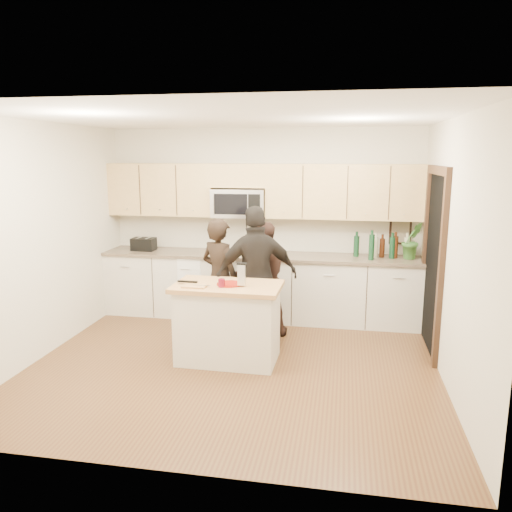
% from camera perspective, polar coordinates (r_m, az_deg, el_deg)
% --- Properties ---
extents(floor, '(4.50, 4.50, 0.00)m').
position_cam_1_polar(floor, '(5.78, -2.53, -12.22)').
color(floor, brown).
rests_on(floor, ground).
extents(room_shell, '(4.52, 4.02, 2.71)m').
position_cam_1_polar(room_shell, '(5.33, -2.70, 5.09)').
color(room_shell, beige).
rests_on(room_shell, ground).
extents(back_cabinetry, '(4.50, 0.66, 0.94)m').
position_cam_1_polar(back_cabinetry, '(7.19, 0.38, -3.43)').
color(back_cabinetry, beige).
rests_on(back_cabinetry, ground).
extents(upper_cabinetry, '(4.50, 0.33, 0.75)m').
position_cam_1_polar(upper_cabinetry, '(7.10, 0.86, 7.61)').
color(upper_cabinetry, tan).
rests_on(upper_cabinetry, ground).
extents(microwave, '(0.76, 0.41, 0.40)m').
position_cam_1_polar(microwave, '(7.15, -1.92, 6.08)').
color(microwave, silver).
rests_on(microwave, ground).
extents(doorway, '(0.06, 1.25, 2.20)m').
position_cam_1_polar(doorway, '(6.26, 19.64, 0.09)').
color(doorway, black).
rests_on(doorway, ground).
extents(framed_picture, '(0.30, 0.03, 0.38)m').
position_cam_1_polar(framed_picture, '(7.26, 16.17, 2.77)').
color(framed_picture, black).
rests_on(framed_picture, ground).
extents(dish_towel, '(0.34, 0.60, 0.48)m').
position_cam_1_polar(dish_towel, '(7.16, -7.39, -0.89)').
color(dish_towel, white).
rests_on(dish_towel, ground).
extents(island, '(1.21, 0.72, 0.90)m').
position_cam_1_polar(island, '(5.72, -3.23, -7.58)').
color(island, beige).
rests_on(island, ground).
extents(red_plate, '(0.29, 0.29, 0.02)m').
position_cam_1_polar(red_plate, '(5.58, -3.04, -3.21)').
color(red_plate, maroon).
rests_on(red_plate, island).
extents(box_grater, '(0.10, 0.06, 0.25)m').
position_cam_1_polar(box_grater, '(5.47, -1.66, -2.04)').
color(box_grater, silver).
rests_on(box_grater, red_plate).
extents(drink_glass, '(0.07, 0.07, 0.09)m').
position_cam_1_polar(drink_glass, '(5.47, -3.96, -3.11)').
color(drink_glass, maroon).
rests_on(drink_glass, island).
extents(cutting_board, '(0.26, 0.18, 0.02)m').
position_cam_1_polar(cutting_board, '(5.52, -7.01, -3.42)').
color(cutting_board, '#A88046').
rests_on(cutting_board, island).
extents(tongs, '(0.23, 0.03, 0.02)m').
position_cam_1_polar(tongs, '(5.65, -7.84, -2.92)').
color(tongs, black).
rests_on(tongs, cutting_board).
extents(knife, '(0.20, 0.02, 0.01)m').
position_cam_1_polar(knife, '(5.50, -6.22, -3.35)').
color(knife, silver).
rests_on(knife, cutting_board).
extents(toaster, '(0.33, 0.23, 0.19)m').
position_cam_1_polar(toaster, '(7.53, -12.72, 1.33)').
color(toaster, black).
rests_on(toaster, back_cabinetry).
extents(bottle_cluster, '(0.76, 0.33, 0.40)m').
position_cam_1_polar(bottle_cluster, '(7.00, 14.33, 1.21)').
color(bottle_cluster, '#10321B').
rests_on(bottle_cluster, back_cabinetry).
extents(orchid, '(0.34, 0.32, 0.50)m').
position_cam_1_polar(orchid, '(7.03, 17.41, 1.70)').
color(orchid, '#376B2B').
rests_on(orchid, back_cabinetry).
extents(woman_left, '(0.67, 0.59, 1.54)m').
position_cam_1_polar(woman_left, '(6.43, -4.16, -2.51)').
color(woman_left, black).
rests_on(woman_left, ground).
extents(woman_center, '(0.89, 0.80, 1.49)m').
position_cam_1_polar(woman_center, '(6.45, 0.59, -2.66)').
color(woman_center, '#2F1D17').
rests_on(woman_center, ground).
extents(woman_right, '(1.10, 0.78, 1.73)m').
position_cam_1_polar(woman_right, '(6.08, 0.07, -2.38)').
color(woman_right, black).
rests_on(woman_right, ground).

